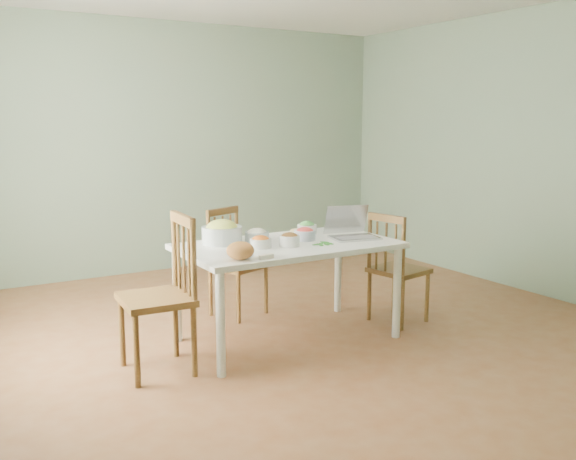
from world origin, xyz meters
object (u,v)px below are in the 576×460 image
chair_right (399,267)px  bowl_squash (222,232)px  laptop (355,223)px  chair_left (156,295)px  chair_far (238,263)px  dining_table (288,292)px  bread_boule (240,251)px

chair_right → bowl_squash: bearing=66.7°
laptop → chair_left: bearing=-169.8°
chair_far → dining_table: bearing=-106.8°
dining_table → laptop: (0.54, -0.11, 0.49)m
chair_left → laptop: bearing=92.6°
bread_boule → laptop: 1.11m
dining_table → bowl_squash: bowl_squash is taller
dining_table → chair_left: size_ratio=1.53×
bread_boule → laptop: laptop is taller
chair_far → bread_boule: size_ratio=4.94×
dining_table → laptop: size_ratio=4.46×
dining_table → laptop: laptop is taller
chair_left → bowl_squash: bearing=120.7°
chair_far → bowl_squash: 0.73m
dining_table → chair_far: 0.75m
bowl_squash → laptop: bearing=-19.8°
chair_right → bowl_squash: bowl_squash is taller
dining_table → chair_far: (-0.05, 0.74, 0.08)m
dining_table → chair_right: bearing=-4.9°
chair_right → laptop: (-0.47, -0.02, 0.41)m
dining_table → bowl_squash: bearing=150.7°
dining_table → bread_boule: (-0.55, -0.31, 0.43)m
chair_right → laptop: laptop is taller
chair_left → chair_right: bearing=93.3°
laptop → bowl_squash: bearing=171.1°
chair_right → bread_boule: bearing=87.7°
chair_far → laptop: (0.59, -0.85, 0.41)m
dining_table → chair_right: chair_right is taller
chair_left → bowl_squash: chair_left is taller
chair_left → chair_far: bearing=132.9°
chair_far → laptop: laptop is taller
bread_boule → chair_far: bearing=64.7°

